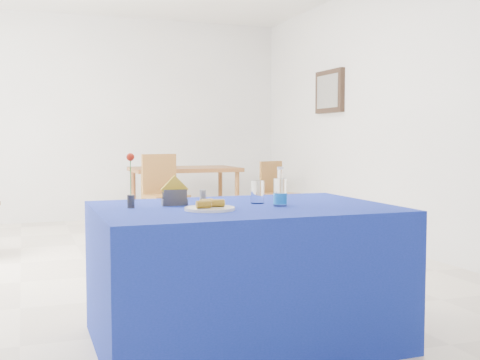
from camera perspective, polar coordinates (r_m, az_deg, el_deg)
name	(u,v)px	position (r m, az deg, el deg)	size (l,w,h in m)	color
floor	(160,271)	(5.21, -7.63, -8.59)	(7.00, 7.00, 0.00)	beige
room_shell	(158,64)	(5.12, -7.82, 10.87)	(7.00, 7.00, 7.00)	silver
picture_frame	(330,91)	(7.49, 8.49, 8.30)	(0.06, 0.64, 0.52)	black
picture_art	(328,91)	(7.47, 8.32, 8.31)	(0.02, 0.52, 0.40)	#998C66
plate	(210,209)	(3.12, -2.89, -2.73)	(0.26, 0.26, 0.01)	white
drinking_glass	(257,192)	(3.44, 1.67, -1.14)	(0.08, 0.08, 0.13)	white
salt_shaker	(202,197)	(3.38, -3.58, -1.62)	(0.03, 0.03, 0.09)	slate
pepper_shaker	(203,198)	(3.33, -3.49, -1.70)	(0.03, 0.03, 0.09)	slate
blue_table	(243,274)	(3.38, 0.31, -8.87)	(1.60, 1.10, 0.76)	navy
water_bottle	(280,193)	(3.31, 3.83, -1.24)	(0.08, 0.08, 0.21)	white
napkin_holder	(175,197)	(3.34, -6.22, -1.58)	(0.16, 0.06, 0.17)	#3B3B40
rose_vase	(131,183)	(3.25, -10.33, -0.25)	(0.04, 0.04, 0.29)	#28292E
oak_table	(184,173)	(7.80, -5.30, 0.64)	(1.35, 0.87, 0.76)	brown
chair_bg_left	(163,189)	(6.97, -7.31, -0.85)	(0.50, 0.50, 0.95)	#8E5E29
chair_bg_right	(276,189)	(7.73, 3.42, -0.84)	(0.48, 0.48, 0.84)	#8E5E29
banana_pieces	(209,203)	(3.12, -2.93, -2.22)	(0.16, 0.13, 0.04)	gold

